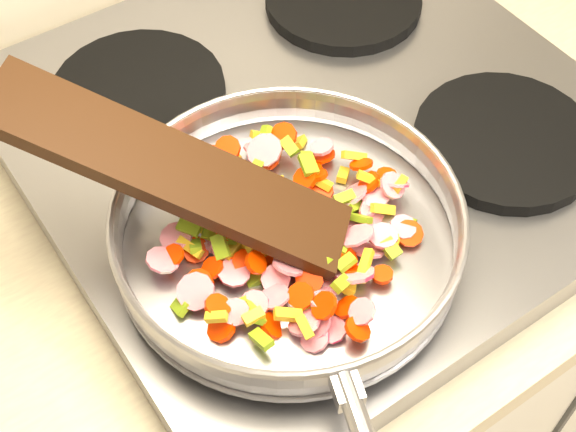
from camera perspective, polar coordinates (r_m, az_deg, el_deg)
cooktop at (r=0.88m, az=2.03°, el=5.90°), size 0.60×0.60×0.04m
grate_fl at (r=0.74m, az=-0.40°, el=-3.67°), size 0.19×0.19×0.02m
grate_fr at (r=0.87m, az=15.18°, el=5.22°), size 0.19×0.19×0.02m
grate_bl at (r=0.90m, az=-10.58°, el=8.70°), size 0.19×0.19×0.02m
grate_br at (r=1.01m, az=3.96°, el=15.07°), size 0.19×0.19×0.02m
saute_pan at (r=0.72m, az=0.06°, el=-0.90°), size 0.35×0.51×0.05m
vegetable_heap at (r=0.73m, az=-0.24°, el=-1.09°), size 0.26×0.26×0.05m
wooden_spatula at (r=0.70m, az=-8.30°, el=3.29°), size 0.26×0.28×0.13m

